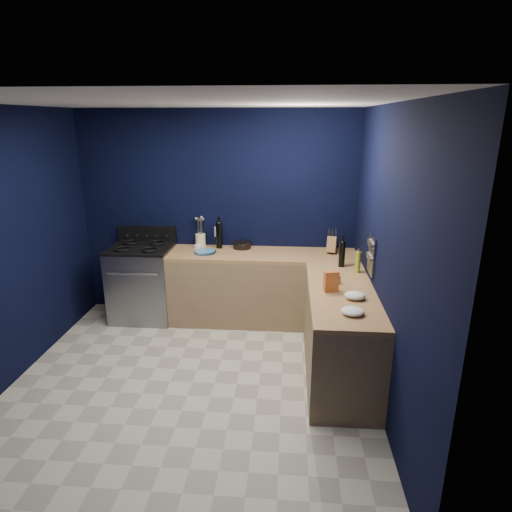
# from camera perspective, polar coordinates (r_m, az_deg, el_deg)

# --- Properties ---
(floor) EXTENTS (3.50, 3.50, 0.02)m
(floor) POSITION_cam_1_polar(r_m,az_deg,el_deg) (4.48, -8.38, -16.23)
(floor) COLOR #B4AE9E
(floor) RESTS_ON ground
(ceiling) EXTENTS (3.50, 3.50, 0.02)m
(ceiling) POSITION_cam_1_polar(r_m,az_deg,el_deg) (3.73, -10.26, 19.50)
(ceiling) COLOR silver
(ceiling) RESTS_ON ground
(wall_back) EXTENTS (3.50, 0.02, 2.60)m
(wall_back) POSITION_cam_1_polar(r_m,az_deg,el_deg) (5.58, -5.06, 5.44)
(wall_back) COLOR black
(wall_back) RESTS_ON ground
(wall_right) EXTENTS (0.02, 3.50, 2.60)m
(wall_right) POSITION_cam_1_polar(r_m,az_deg,el_deg) (3.89, 16.85, -0.65)
(wall_right) COLOR black
(wall_right) RESTS_ON ground
(wall_front) EXTENTS (3.50, 0.02, 2.60)m
(wall_front) POSITION_cam_1_polar(r_m,az_deg,el_deg) (2.38, -19.26, -13.00)
(wall_front) COLOR black
(wall_front) RESTS_ON ground
(cab_back) EXTENTS (2.30, 0.63, 0.86)m
(cab_back) POSITION_cam_1_polar(r_m,az_deg,el_deg) (5.46, 0.88, -4.34)
(cab_back) COLOR #8A6F4E
(cab_back) RESTS_ON floor
(top_back) EXTENTS (2.30, 0.63, 0.04)m
(top_back) POSITION_cam_1_polar(r_m,az_deg,el_deg) (5.30, 0.90, 0.17)
(top_back) COLOR brown
(top_back) RESTS_ON cab_back
(cab_right) EXTENTS (0.63, 1.67, 0.86)m
(cab_right) POSITION_cam_1_polar(r_m,az_deg,el_deg) (4.43, 10.92, -10.13)
(cab_right) COLOR #8A6F4E
(cab_right) RESTS_ON floor
(top_right) EXTENTS (0.63, 1.67, 0.04)m
(top_right) POSITION_cam_1_polar(r_m,az_deg,el_deg) (4.24, 11.27, -4.74)
(top_right) COLOR brown
(top_right) RESTS_ON cab_right
(gas_range) EXTENTS (0.76, 0.66, 0.92)m
(gas_range) POSITION_cam_1_polar(r_m,az_deg,el_deg) (5.73, -14.62, -3.53)
(gas_range) COLOR gray
(gas_range) RESTS_ON floor
(oven_door) EXTENTS (0.59, 0.02, 0.42)m
(oven_door) POSITION_cam_1_polar(r_m,az_deg,el_deg) (5.45, -15.66, -4.81)
(oven_door) COLOR black
(oven_door) RESTS_ON gas_range
(cooktop) EXTENTS (0.76, 0.66, 0.03)m
(cooktop) POSITION_cam_1_polar(r_m,az_deg,el_deg) (5.58, -15.00, 1.02)
(cooktop) COLOR black
(cooktop) RESTS_ON gas_range
(backguard) EXTENTS (0.76, 0.06, 0.20)m
(backguard) POSITION_cam_1_polar(r_m,az_deg,el_deg) (5.82, -14.13, 2.86)
(backguard) COLOR black
(backguard) RESTS_ON gas_range
(spice_panel) EXTENTS (0.02, 0.28, 0.38)m
(spice_panel) POSITION_cam_1_polar(r_m,az_deg,el_deg) (4.44, 14.97, 0.10)
(spice_panel) COLOR gray
(spice_panel) RESTS_ON wall_right
(wall_outlet) EXTENTS (0.09, 0.02, 0.13)m
(wall_outlet) POSITION_cam_1_polar(r_m,az_deg,el_deg) (5.61, -5.03, 3.19)
(wall_outlet) COLOR white
(wall_outlet) RESTS_ON wall_back
(plate_stack) EXTENTS (0.33, 0.33, 0.03)m
(plate_stack) POSITION_cam_1_polar(r_m,az_deg,el_deg) (5.34, -6.76, 0.56)
(plate_stack) COLOR teal
(plate_stack) RESTS_ON top_back
(ramekin) EXTENTS (0.09, 0.09, 0.04)m
(ramekin) POSITION_cam_1_polar(r_m,az_deg,el_deg) (5.57, -7.71, 1.28)
(ramekin) COLOR white
(ramekin) RESTS_ON top_back
(utensil_crock) EXTENTS (0.17, 0.17, 0.16)m
(utensil_crock) POSITION_cam_1_polar(r_m,az_deg,el_deg) (5.63, -7.32, 2.11)
(utensil_crock) COLOR #F4EFC6
(utensil_crock) RESTS_ON top_back
(wine_bottle_back) EXTENTS (0.10, 0.10, 0.33)m
(wine_bottle_back) POSITION_cam_1_polar(r_m,az_deg,el_deg) (5.49, -4.89, 2.70)
(wine_bottle_back) COLOR black
(wine_bottle_back) RESTS_ON top_back
(lemon_basket) EXTENTS (0.25, 0.25, 0.09)m
(lemon_basket) POSITION_cam_1_polar(r_m,az_deg,el_deg) (5.50, -1.85, 1.47)
(lemon_basket) COLOR black
(lemon_basket) RESTS_ON top_back
(knife_block) EXTENTS (0.15, 0.25, 0.24)m
(knife_block) POSITION_cam_1_polar(r_m,az_deg,el_deg) (5.38, 9.96, 1.48)
(knife_block) COLOR brown
(knife_block) RESTS_ON top_back
(wine_bottle_right) EXTENTS (0.09, 0.09, 0.28)m
(wine_bottle_right) POSITION_cam_1_polar(r_m,az_deg,el_deg) (4.88, 11.26, 0.19)
(wine_bottle_right) COLOR black
(wine_bottle_right) RESTS_ON top_right
(oil_bottle) EXTENTS (0.07, 0.07, 0.23)m
(oil_bottle) POSITION_cam_1_polar(r_m,az_deg,el_deg) (4.73, 13.30, -0.76)
(oil_bottle) COLOR #8FA229
(oil_bottle) RESTS_ON top_right
(spice_jar_near) EXTENTS (0.05, 0.05, 0.10)m
(spice_jar_near) POSITION_cam_1_polar(r_m,az_deg,el_deg) (4.40, 9.71, -2.87)
(spice_jar_near) COLOR olive
(spice_jar_near) RESTS_ON top_right
(spice_jar_far) EXTENTS (0.06, 0.06, 0.08)m
(spice_jar_far) POSITION_cam_1_polar(r_m,az_deg,el_deg) (4.39, 10.83, -3.08)
(spice_jar_far) COLOR olive
(spice_jar_far) RESTS_ON top_right
(crouton_bag) EXTENTS (0.15, 0.10, 0.20)m
(crouton_bag) POSITION_cam_1_polar(r_m,az_deg,el_deg) (4.16, 9.88, -3.32)
(crouton_bag) COLOR red
(crouton_bag) RESTS_ON top_right
(towel_front) EXTENTS (0.21, 0.19, 0.07)m
(towel_front) POSITION_cam_1_polar(r_m,az_deg,el_deg) (4.06, 12.92, -5.10)
(towel_front) COLOR white
(towel_front) RESTS_ON top_right
(towel_end) EXTENTS (0.24, 0.23, 0.06)m
(towel_end) POSITION_cam_1_polar(r_m,az_deg,el_deg) (3.75, 12.62, -7.11)
(towel_end) COLOR white
(towel_end) RESTS_ON top_right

